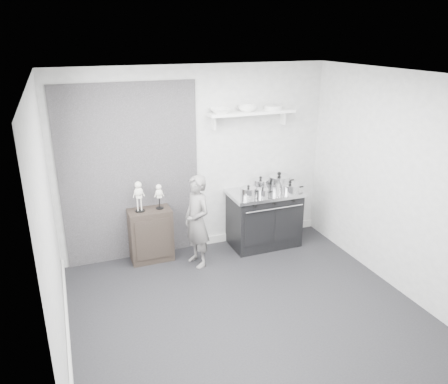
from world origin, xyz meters
The scene contains 16 objects.
ground centered at (0.00, 0.00, 0.00)m, with size 4.00×4.00×0.00m, color black.
room_shell centered at (-0.09, 0.15, 1.64)m, with size 4.02×3.62×2.71m.
wall_shelf centered at (0.80, 1.68, 2.01)m, with size 1.30×0.26×0.24m.
stove centered at (0.96, 1.48, 0.44)m, with size 1.08×0.67×0.87m.
side_cabinet centered at (-0.76, 1.61, 0.38)m, with size 0.59×0.35×0.77m, color black.
child centered at (-0.18, 1.24, 0.66)m, with size 0.48×0.31×1.31m, color slate.
pot_front_left centered at (0.64, 1.37, 0.93)m, with size 0.32×0.23×0.17m.
pot_back_left centered at (0.93, 1.59, 0.95)m, with size 0.34×0.25×0.21m.
pot_back_right centered at (1.25, 1.59, 0.96)m, with size 0.43×0.34×0.24m.
pot_front_right centered at (1.29, 1.32, 0.93)m, with size 0.37×0.28×0.18m.
pot_front_center centered at (0.83, 1.30, 0.92)m, with size 0.26×0.17×0.14m.
skeleton_full centered at (-0.89, 1.61, 1.02)m, with size 0.14×0.09×0.50m, color white, non-canonical shape.
skeleton_torso centered at (-0.61, 1.61, 0.98)m, with size 0.12×0.07×0.41m, color white, non-canonical shape.
bowl_large centered at (0.32, 1.67, 2.08)m, with size 0.29×0.29×0.07m, color white.
bowl_small centered at (0.73, 1.67, 2.08)m, with size 0.26×0.26×0.08m, color white.
plate_stack centered at (1.14, 1.67, 2.07)m, with size 0.27×0.27×0.06m, color silver.
Camera 1 is at (-1.80, -4.01, 3.09)m, focal length 35.00 mm.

